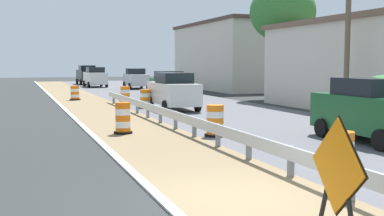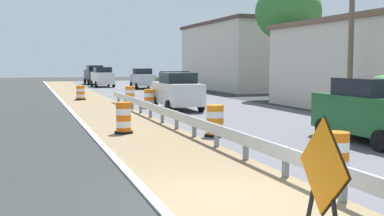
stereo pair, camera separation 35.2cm
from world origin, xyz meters
name	(u,v)px [view 1 (the left image)]	position (x,y,z in m)	size (l,w,h in m)	color
ground_plane	(232,199)	(0.00, 0.00, 0.00)	(160.00, 160.00, 0.00)	#2B2D2D
median_dirt_strip	(255,196)	(0.48, 0.00, 0.00)	(3.36, 120.00, 0.01)	#7F6B4C
curb_near_edge	(167,206)	(-1.30, 0.00, 0.00)	(0.20, 120.00, 0.11)	#ADADA8
guardrail_median	(266,146)	(1.92, 2.18, 0.52)	(0.18, 41.07, 0.71)	#ADB2B7
warning_sign_diamond	(337,173)	(0.41, -2.54, 1.02)	(0.21, 1.43, 1.85)	black
traffic_barrel_nearest	(342,157)	(2.96, 0.62, 0.47)	(0.64, 0.64, 1.04)	orange
traffic_barrel_close	(215,122)	(2.71, 7.17, 0.50)	(0.74, 0.74, 1.10)	orange
traffic_barrel_mid	(123,119)	(-0.17, 8.91, 0.52)	(0.67, 0.67, 1.14)	orange
traffic_barrel_far	(145,100)	(3.12, 18.20, 0.47)	(0.74, 0.74, 1.05)	orange
traffic_barrel_farther	(125,96)	(2.69, 21.52, 0.49)	(0.74, 0.74, 1.09)	orange
traffic_barrel_farthest	(75,94)	(0.04, 25.43, 0.44)	(0.74, 0.74, 0.98)	orange
car_lead_near_lane	(95,77)	(4.19, 43.05, 1.05)	(2.16, 4.28, 2.11)	silver
car_trailing_near_lane	(371,110)	(6.96, 4.34, 1.03)	(1.93, 4.31, 2.07)	#195128
car_lead_far_lane	(173,91)	(4.32, 16.77, 1.01)	(2.06, 4.62, 2.02)	silver
car_mid_far_lane	(169,84)	(7.22, 26.60, 0.97)	(2.27, 4.08, 1.93)	#195128
car_trailing_far_lane	(87,75)	(4.22, 49.55, 1.13)	(2.20, 4.38, 2.26)	black
car_distant_a	(136,79)	(7.47, 38.35, 1.00)	(2.11, 4.43, 2.01)	silver
roadside_shop_near	(373,64)	(14.63, 13.10, 2.47)	(7.13, 12.31, 4.91)	beige
roadside_shop_far	(229,56)	(15.93, 34.67, 3.25)	(6.46, 15.54, 6.47)	beige
utility_pole_near	(348,10)	(10.29, 9.81, 4.91)	(0.24, 1.80, 9.49)	brown
tree_roadside	(283,12)	(13.69, 21.07, 6.03)	(4.53, 4.53, 8.09)	#4C3D2D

